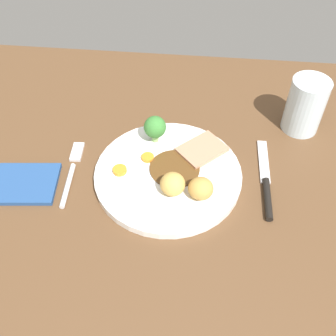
% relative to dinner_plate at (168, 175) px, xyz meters
% --- Properties ---
extents(dining_table, '(1.20, 0.84, 0.04)m').
position_rel_dinner_plate_xyz_m(dining_table, '(0.04, -0.02, -0.02)').
color(dining_table, brown).
rests_on(dining_table, ground).
extents(dinner_plate, '(0.26, 0.26, 0.01)m').
position_rel_dinner_plate_xyz_m(dinner_plate, '(0.00, 0.00, 0.00)').
color(dinner_plate, white).
rests_on(dinner_plate, dining_table).
extents(gravy_pool, '(0.09, 0.09, 0.00)m').
position_rel_dinner_plate_xyz_m(gravy_pool, '(0.01, 0.01, 0.01)').
color(gravy_pool, '#563819').
rests_on(gravy_pool, dinner_plate).
extents(meat_slice_main, '(0.10, 0.10, 0.01)m').
position_rel_dinner_plate_xyz_m(meat_slice_main, '(0.06, 0.06, 0.01)').
color(meat_slice_main, tan).
rests_on(meat_slice_main, dinner_plate).
extents(roast_potato_left, '(0.05, 0.05, 0.04)m').
position_rel_dinner_plate_xyz_m(roast_potato_left, '(0.01, -0.04, 0.03)').
color(roast_potato_left, tan).
rests_on(roast_potato_left, dinner_plate).
extents(roast_potato_right, '(0.04, 0.04, 0.04)m').
position_rel_dinner_plate_xyz_m(roast_potato_right, '(0.06, -0.05, 0.02)').
color(roast_potato_right, '#BC8C42').
rests_on(roast_potato_right, dinner_plate).
extents(carrot_coin_front, '(0.02, 0.02, 0.01)m').
position_rel_dinner_plate_xyz_m(carrot_coin_front, '(-0.08, -0.01, 0.01)').
color(carrot_coin_front, orange).
rests_on(carrot_coin_front, dinner_plate).
extents(carrot_coin_back, '(0.02, 0.02, 0.01)m').
position_rel_dinner_plate_xyz_m(carrot_coin_back, '(-0.04, 0.03, 0.01)').
color(carrot_coin_back, orange).
rests_on(carrot_coin_back, dinner_plate).
extents(broccoli_floret, '(0.04, 0.04, 0.05)m').
position_rel_dinner_plate_xyz_m(broccoli_floret, '(-0.03, 0.08, 0.04)').
color(broccoli_floret, '#8CB766').
rests_on(broccoli_floret, dinner_plate).
extents(fork, '(0.02, 0.15, 0.01)m').
position_rel_dinner_plate_xyz_m(fork, '(-0.17, -0.01, -0.00)').
color(fork, silver).
rests_on(fork, dining_table).
extents(knife, '(0.02, 0.19, 0.01)m').
position_rel_dinner_plate_xyz_m(knife, '(0.17, -0.00, -0.00)').
color(knife, black).
rests_on(knife, dining_table).
extents(water_glass, '(0.07, 0.07, 0.11)m').
position_rel_dinner_plate_xyz_m(water_glass, '(0.25, 0.16, 0.05)').
color(water_glass, silver).
rests_on(water_glass, dining_table).
extents(folded_napkin, '(0.12, 0.10, 0.01)m').
position_rel_dinner_plate_xyz_m(folded_napkin, '(-0.24, -0.04, -0.00)').
color(folded_napkin, navy).
rests_on(folded_napkin, dining_table).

